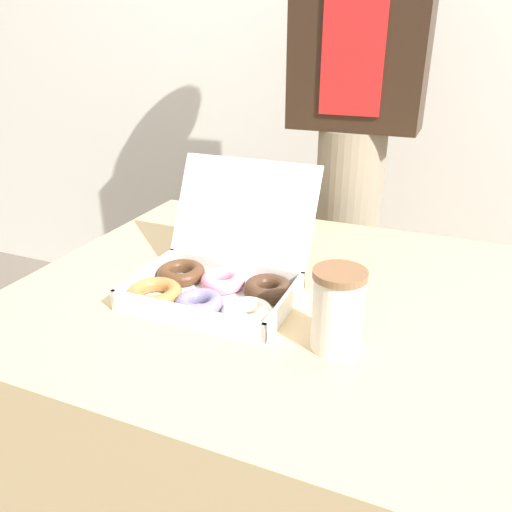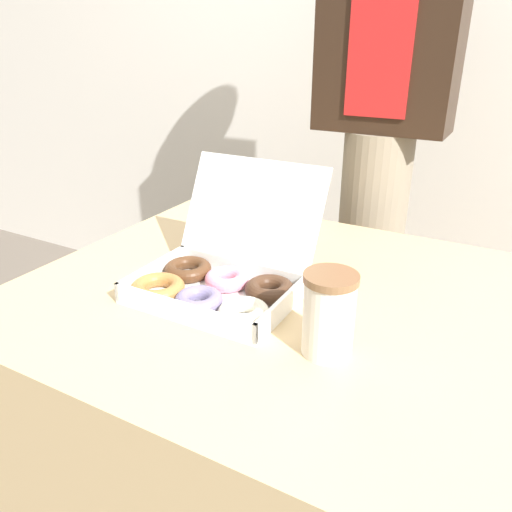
{
  "view_description": "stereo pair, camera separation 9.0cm",
  "coord_description": "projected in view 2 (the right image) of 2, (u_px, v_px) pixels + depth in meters",
  "views": [
    {
      "loc": [
        0.26,
        -0.84,
        1.23
      ],
      "look_at": [
        -0.06,
        -0.08,
        0.87
      ],
      "focal_mm": 35.0,
      "sensor_mm": 36.0,
      "label": 1
    },
    {
      "loc": [
        0.34,
        -0.8,
        1.23
      ],
      "look_at": [
        -0.06,
        -0.08,
        0.87
      ],
      "focal_mm": 35.0,
      "sensor_mm": 36.0,
      "label": 2
    }
  ],
  "objects": [
    {
      "name": "wall_back",
      "position": [
        449.0,
        13.0,
        1.71
      ],
      "size": [
        10.0,
        0.05,
        2.6
      ],
      "color": "silver",
      "rests_on": "ground_plane"
    },
    {
      "name": "person_customer",
      "position": [
        383.0,
        106.0,
        1.42
      ],
      "size": [
        0.37,
        0.23,
        1.84
      ],
      "color": "gray",
      "rests_on": "ground_plane"
    },
    {
      "name": "coffee_cup",
      "position": [
        329.0,
        314.0,
        0.78
      ],
      "size": [
        0.09,
        0.09,
        0.14
      ],
      "color": "silver",
      "rests_on": "table"
    },
    {
      "name": "donut_box",
      "position": [
        219.0,
        277.0,
        0.97
      ],
      "size": [
        0.33,
        0.32,
        0.23
      ],
      "color": "white",
      "rests_on": "table"
    },
    {
      "name": "table",
      "position": [
        294.0,
        442.0,
        1.14
      ],
      "size": [
        1.11,
        0.86,
        0.76
      ],
      "color": "tan",
      "rests_on": "ground_plane"
    }
  ]
}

